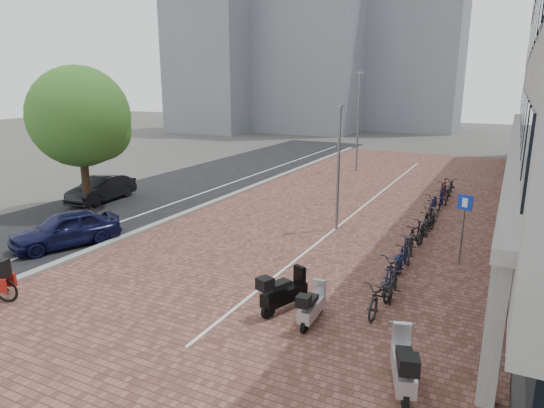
{
  "coord_description": "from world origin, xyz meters",
  "views": [
    {
      "loc": [
        8.72,
        -11.31,
        6.27
      ],
      "look_at": [
        0.0,
        6.0,
        1.3
      ],
      "focal_mm": 31.59,
      "sensor_mm": 36.0,
      "label": 1
    }
  ],
  "objects_px": {
    "car_dark": "(102,189)",
    "scooter_back": "(403,364)",
    "car_navy": "(65,229)",
    "scooter_mid": "(284,291)",
    "parking_sign": "(464,218)",
    "scooter_front": "(312,305)"
  },
  "relations": [
    {
      "from": "scooter_mid",
      "to": "scooter_back",
      "type": "xyz_separation_m",
      "value": [
        3.72,
        -2.1,
        0.01
      ]
    },
    {
      "from": "car_dark",
      "to": "parking_sign",
      "type": "height_order",
      "value": "parking_sign"
    },
    {
      "from": "scooter_mid",
      "to": "scooter_back",
      "type": "distance_m",
      "value": 4.27
    },
    {
      "from": "car_dark",
      "to": "scooter_back",
      "type": "distance_m",
      "value": 20.2
    },
    {
      "from": "car_navy",
      "to": "parking_sign",
      "type": "relative_size",
      "value": 1.61
    },
    {
      "from": "car_dark",
      "to": "scooter_back",
      "type": "bearing_deg",
      "value": -32.51
    },
    {
      "from": "car_dark",
      "to": "scooter_back",
      "type": "xyz_separation_m",
      "value": [
        17.96,
        -9.24,
        -0.06
      ]
    },
    {
      "from": "car_navy",
      "to": "scooter_front",
      "type": "bearing_deg",
      "value": 15.18
    },
    {
      "from": "scooter_mid",
      "to": "parking_sign",
      "type": "bearing_deg",
      "value": 76.67
    },
    {
      "from": "scooter_front",
      "to": "scooter_mid",
      "type": "distance_m",
      "value": 1.01
    },
    {
      "from": "scooter_mid",
      "to": "car_navy",
      "type": "bearing_deg",
      "value": -166.14
    },
    {
      "from": "scooter_mid",
      "to": "scooter_back",
      "type": "bearing_deg",
      "value": -9.03
    },
    {
      "from": "car_navy",
      "to": "car_dark",
      "type": "height_order",
      "value": "car_navy"
    },
    {
      "from": "scooter_front",
      "to": "scooter_back",
      "type": "bearing_deg",
      "value": -35.05
    },
    {
      "from": "parking_sign",
      "to": "car_dark",
      "type": "bearing_deg",
      "value": -160.5
    },
    {
      "from": "scooter_back",
      "to": "parking_sign",
      "type": "distance_m",
      "value": 8.16
    },
    {
      "from": "car_navy",
      "to": "parking_sign",
      "type": "height_order",
      "value": "parking_sign"
    },
    {
      "from": "scooter_back",
      "to": "parking_sign",
      "type": "relative_size",
      "value": 0.72
    },
    {
      "from": "scooter_mid",
      "to": "parking_sign",
      "type": "distance_m",
      "value": 7.28
    },
    {
      "from": "car_dark",
      "to": "parking_sign",
      "type": "relative_size",
      "value": 1.64
    },
    {
      "from": "scooter_back",
      "to": "scooter_front",
      "type": "bearing_deg",
      "value": 129.81
    },
    {
      "from": "car_navy",
      "to": "scooter_mid",
      "type": "height_order",
      "value": "car_navy"
    }
  ]
}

